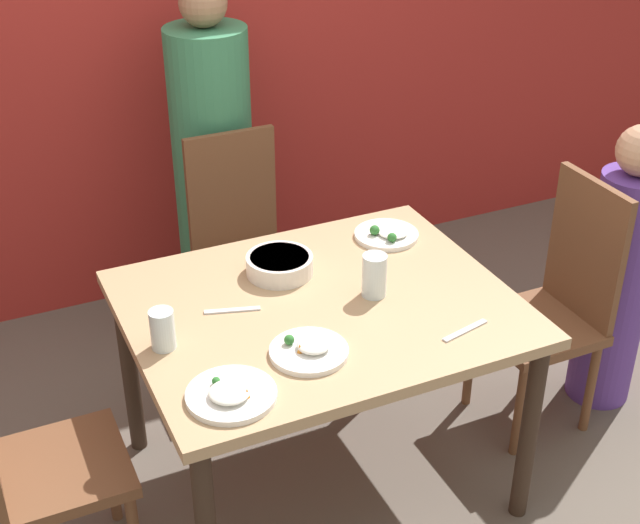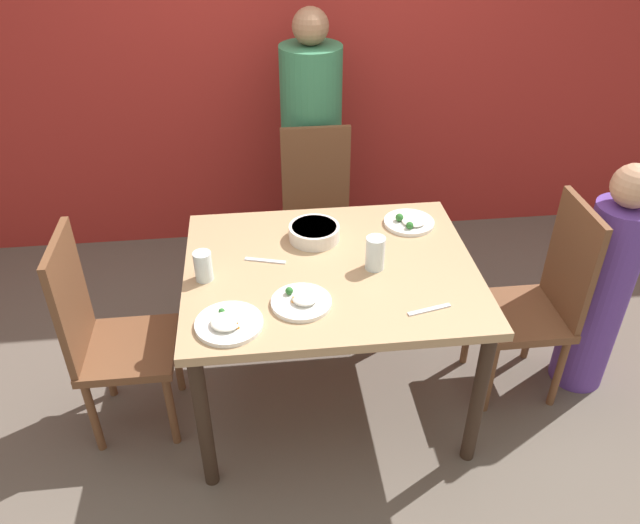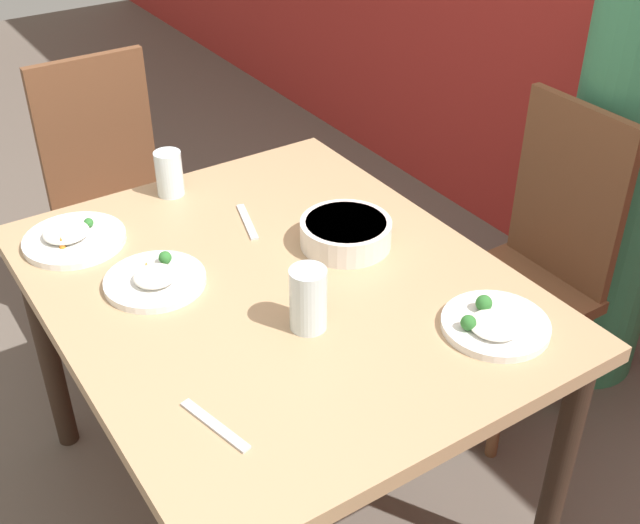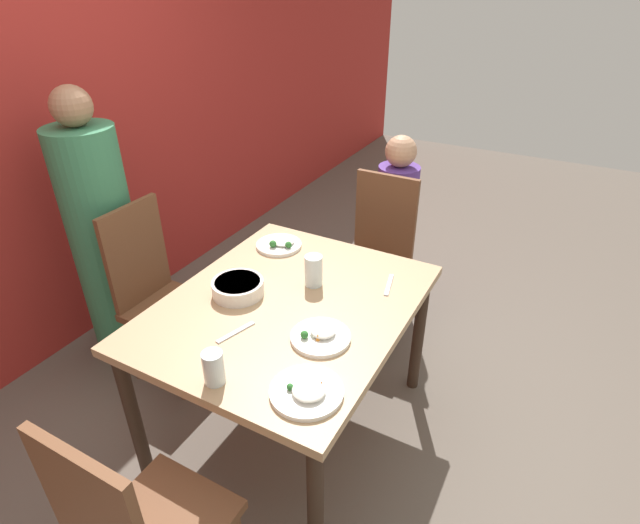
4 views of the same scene
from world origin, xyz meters
name	(u,v)px [view 4 (image 4 of 4)]	position (x,y,z in m)	size (l,w,h in m)	color
ground_plane	(293,424)	(0.00, 0.00, 0.00)	(10.00, 10.00, 0.00)	#60564C
wall_back	(17,120)	(0.00, 1.58, 1.35)	(10.00, 0.06, 2.70)	#A82823
dining_table	(288,318)	(0.00, 0.00, 0.67)	(1.23, 1.01, 0.76)	tan
chair_adult_spot	(157,291)	(0.04, 0.85, 0.52)	(0.40, 0.40, 0.99)	brown
chair_child_spot	(376,255)	(0.97, -0.02, 0.52)	(0.40, 0.40, 0.99)	brown
person_adult	(106,245)	(0.04, 1.19, 0.71)	(0.34, 0.34, 1.55)	#387F56
person_child	(394,231)	(1.25, -0.02, 0.55)	(0.25, 0.25, 1.17)	#5B3893
bowl_curry	(238,287)	(-0.05, 0.23, 0.79)	(0.23, 0.23, 0.07)	silver
plate_rice_adult	(321,336)	(-0.14, -0.24, 0.77)	(0.24, 0.24, 0.05)	white
plate_rice_child	(280,244)	(0.41, 0.30, 0.77)	(0.24, 0.24, 0.06)	white
plate_noodles	(307,391)	(-0.43, -0.34, 0.77)	(0.26, 0.26, 0.05)	white
glass_water_tall	(214,368)	(-0.53, -0.03, 0.82)	(0.07, 0.07, 0.13)	silver
glass_water_short	(314,271)	(0.18, -0.03, 0.83)	(0.08, 0.08, 0.15)	silver
fork_steel	(236,332)	(-0.27, 0.07, 0.76)	(0.18, 0.07, 0.01)	silver
spoon_steel	(389,285)	(0.34, -0.34, 0.76)	(0.18, 0.06, 0.01)	silver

